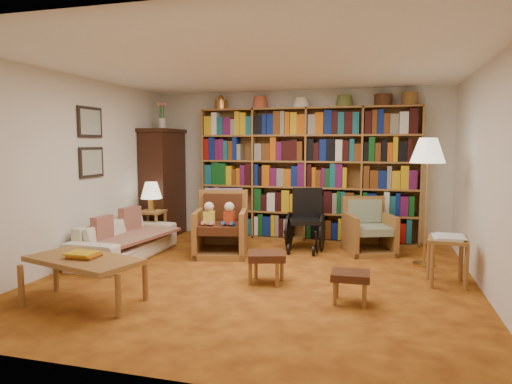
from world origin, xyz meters
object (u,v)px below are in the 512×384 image
(side_table_lamp, at_px, (152,219))
(footstool_a, at_px, (266,258))
(sofa, at_px, (126,239))
(coffee_table, at_px, (84,263))
(armchair_sage, at_px, (370,232))
(side_table_papers, at_px, (448,247))
(footstool_b, at_px, (350,278))
(armchair_leather, at_px, (223,228))
(floor_lamp, at_px, (428,156))
(wheelchair, at_px, (306,222))

(side_table_lamp, xyz_separation_m, footstool_a, (2.30, -1.57, -0.10))
(sofa, xyz_separation_m, side_table_lamp, (-0.10, 0.96, 0.12))
(coffee_table, bearing_deg, armchair_sage, 48.12)
(side_table_papers, bearing_deg, sofa, 178.17)
(side_table_lamp, relative_size, footstool_b, 1.37)
(sofa, relative_size, armchair_leather, 1.96)
(armchair_sage, bearing_deg, floor_lamp, -39.01)
(armchair_leather, height_order, floor_lamp, floor_lamp)
(side_table_lamp, height_order, coffee_table, side_table_lamp)
(sofa, height_order, coffee_table, sofa)
(armchair_sage, bearing_deg, side_table_lamp, -174.87)
(side_table_papers, bearing_deg, coffee_table, -155.80)
(sofa, distance_m, side_table_papers, 4.21)
(side_table_papers, relative_size, footstool_a, 1.12)
(footstool_a, distance_m, coffee_table, 1.97)
(side_table_lamp, distance_m, armchair_sage, 3.42)
(side_table_lamp, height_order, floor_lamp, floor_lamp)
(armchair_leather, xyz_separation_m, armchair_sage, (2.07, 0.66, -0.07))
(footstool_a, distance_m, footstool_b, 1.07)
(coffee_table, bearing_deg, floor_lamp, 35.48)
(side_table_lamp, height_order, footstool_b, side_table_lamp)
(side_table_lamp, height_order, armchair_sage, armchair_sage)
(footstool_b, bearing_deg, armchair_leather, 139.57)
(armchair_sage, bearing_deg, armchair_leather, -162.34)
(armchair_sage, bearing_deg, footstool_b, -93.19)
(armchair_sage, relative_size, footstool_b, 2.27)
(armchair_leather, bearing_deg, floor_lamp, 1.59)
(sofa, relative_size, side_table_papers, 3.22)
(side_table_papers, relative_size, coffee_table, 0.44)
(floor_lamp, height_order, side_table_papers, floor_lamp)
(armchair_leather, relative_size, footstool_b, 2.41)
(sofa, xyz_separation_m, wheelchair, (2.36, 1.18, 0.16))
(armchair_leather, height_order, side_table_papers, armchair_leather)
(coffee_table, bearing_deg, armchair_leather, 74.79)
(footstool_a, bearing_deg, footstool_b, -23.72)
(armchair_leather, relative_size, floor_lamp, 0.56)
(wheelchair, xyz_separation_m, side_table_papers, (1.84, -1.31, 0.02))
(wheelchair, height_order, footstool_b, wheelchair)
(armchair_sage, height_order, wheelchair, wheelchair)
(wheelchair, bearing_deg, footstool_b, -69.83)
(side_table_lamp, relative_size, floor_lamp, 0.32)
(sofa, bearing_deg, side_table_lamp, 5.78)
(wheelchair, distance_m, coffee_table, 3.42)
(sofa, xyz_separation_m, floor_lamp, (4.02, 0.69, 1.18))
(coffee_table, bearing_deg, sofa, 108.82)
(wheelchair, bearing_deg, footstool_a, -95.30)
(sofa, distance_m, armchair_sage, 3.54)
(side_table_lamp, bearing_deg, side_table_papers, -14.33)
(sofa, bearing_deg, floor_lamp, -80.42)
(wheelchair, bearing_deg, side_table_lamp, -174.99)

